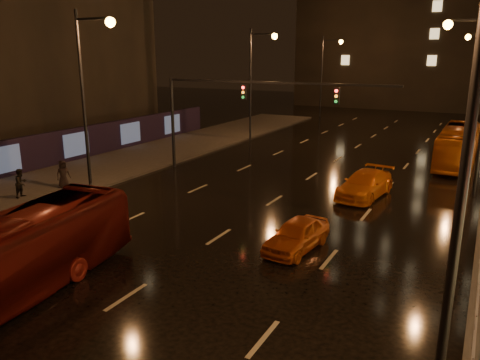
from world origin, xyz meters
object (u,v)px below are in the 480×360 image
(taxi_near, at_px, (297,235))
(bus_curb, at_px, (458,146))
(pedestrian_b, at_px, (21,183))
(pedestrian_c, at_px, (63,174))
(taxi_far, at_px, (365,184))
(bus_red, at_px, (4,261))

(taxi_near, bearing_deg, bus_curb, 83.47)
(pedestrian_b, xyz_separation_m, pedestrian_c, (0.48, 2.46, 0.01))
(taxi_far, xyz_separation_m, pedestrian_c, (-16.01, -6.99, 0.25))
(pedestrian_c, bearing_deg, pedestrian_b, -171.52)
(taxi_near, relative_size, taxi_far, 0.77)
(bus_red, bearing_deg, pedestrian_b, 134.04)
(bus_red, xyz_separation_m, pedestrian_c, (-8.73, 10.09, -0.46))
(taxi_near, xyz_separation_m, pedestrian_c, (-15.37, 1.78, 0.32))
(bus_red, xyz_separation_m, taxi_far, (7.28, 17.08, -0.71))
(bus_curb, height_order, pedestrian_c, bus_curb)
(bus_curb, bearing_deg, bus_red, -111.52)
(bus_curb, distance_m, taxi_near, 20.40)
(bus_red, relative_size, pedestrian_b, 6.41)
(bus_curb, relative_size, pedestrian_c, 6.18)
(taxi_far, bearing_deg, pedestrian_b, -142.84)
(bus_red, relative_size, bus_curb, 1.02)
(bus_curb, xyz_separation_m, taxi_near, (-4.61, -19.86, -0.76))
(taxi_far, height_order, pedestrian_c, pedestrian_c)
(bus_curb, height_order, taxi_far, bus_curb)
(bus_curb, relative_size, taxi_near, 2.66)
(bus_red, height_order, pedestrian_b, bus_red)
(bus_curb, relative_size, pedestrian_b, 6.29)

